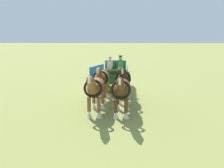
# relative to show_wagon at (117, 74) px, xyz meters

# --- Properties ---
(ground_plane) EXTENTS (220.00, 220.00, 0.00)m
(ground_plane) POSITION_rel_show_wagon_xyz_m (-0.18, 0.01, -1.11)
(ground_plane) COLOR olive
(show_wagon) EXTENTS (5.71, 2.08, 2.60)m
(show_wagon) POSITION_rel_show_wagon_xyz_m (0.00, 0.00, 0.00)
(show_wagon) COLOR #236B2D
(show_wagon) RESTS_ON ground
(draft_horse_rear_near) EXTENTS (3.07, 0.96, 2.23)m
(draft_horse_rear_near) POSITION_rel_show_wagon_xyz_m (3.58, 0.49, 0.24)
(draft_horse_rear_near) COLOR #331E14
(draft_horse_rear_near) RESTS_ON ground
(draft_horse_rear_off) EXTENTS (3.10, 0.97, 2.24)m
(draft_horse_rear_off) POSITION_rel_show_wagon_xyz_m (3.53, -0.81, 0.25)
(draft_horse_rear_off) COLOR brown
(draft_horse_rear_off) RESTS_ON ground
(draft_horse_lead_near) EXTENTS (3.18, 1.01, 2.15)m
(draft_horse_lead_near) POSITION_rel_show_wagon_xyz_m (6.17, 0.38, 0.18)
(draft_horse_lead_near) COLOR brown
(draft_horse_lead_near) RESTS_ON ground
(draft_horse_lead_off) EXTENTS (3.25, 0.98, 2.20)m
(draft_horse_lead_off) POSITION_rel_show_wagon_xyz_m (6.12, -0.92, 0.22)
(draft_horse_lead_off) COLOR brown
(draft_horse_lead_off) RESTS_ON ground
(sponsor_banner) EXTENTS (3.05, 1.09, 1.10)m
(sponsor_banner) POSITION_rel_show_wagon_xyz_m (-5.49, -1.97, -0.56)
(sponsor_banner) COLOR #1959B2
(sponsor_banner) RESTS_ON ground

